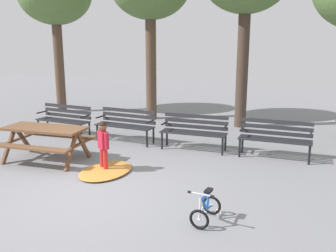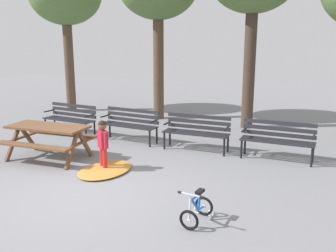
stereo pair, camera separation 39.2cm
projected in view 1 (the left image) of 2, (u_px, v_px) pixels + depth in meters
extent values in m
plane|color=gray|center=(86.00, 195.00, 6.47)|extent=(36.00, 36.00, 0.00)
cube|color=brown|center=(45.00, 128.00, 8.13)|extent=(1.85, 0.88, 0.05)
cube|color=brown|center=(30.00, 148.00, 7.68)|extent=(1.81, 0.36, 0.04)
cube|color=brown|center=(60.00, 135.00, 8.71)|extent=(1.81, 0.36, 0.04)
cube|color=brown|center=(9.00, 145.00, 8.21)|extent=(0.10, 0.57, 0.76)
cube|color=brown|center=(24.00, 140.00, 8.67)|extent=(0.10, 0.57, 0.76)
cube|color=brown|center=(16.00, 140.00, 8.43)|extent=(0.15, 1.10, 0.04)
cube|color=brown|center=(71.00, 151.00, 7.76)|extent=(0.10, 0.57, 0.76)
cube|color=brown|center=(83.00, 145.00, 8.23)|extent=(0.10, 0.57, 0.76)
cube|color=brown|center=(77.00, 145.00, 7.98)|extent=(0.15, 1.10, 0.04)
cube|color=#232328|center=(67.00, 119.00, 10.48)|extent=(1.60, 0.20, 0.03)
cube|color=#232328|center=(64.00, 120.00, 10.37)|extent=(1.60, 0.20, 0.03)
cube|color=#232328|center=(61.00, 121.00, 10.26)|extent=(1.60, 0.20, 0.03)
cube|color=#232328|center=(58.00, 122.00, 10.16)|extent=(1.60, 0.20, 0.03)
cube|color=#232328|center=(68.00, 116.00, 10.49)|extent=(1.60, 0.17, 0.09)
cube|color=#232328|center=(67.00, 111.00, 10.46)|extent=(1.60, 0.17, 0.09)
cube|color=#232328|center=(67.00, 106.00, 10.43)|extent=(1.60, 0.17, 0.09)
cylinder|color=black|center=(81.00, 132.00, 9.91)|extent=(0.05, 0.05, 0.44)
cylinder|color=black|center=(89.00, 130.00, 10.23)|extent=(0.05, 0.05, 0.44)
cube|color=black|center=(85.00, 117.00, 9.98)|extent=(0.07, 0.40, 0.03)
cylinder|color=black|center=(39.00, 127.00, 10.54)|extent=(0.05, 0.05, 0.44)
cylinder|color=black|center=(48.00, 124.00, 10.86)|extent=(0.05, 0.05, 0.44)
cube|color=black|center=(42.00, 112.00, 10.61)|extent=(0.07, 0.40, 0.03)
cube|color=#232328|center=(128.00, 125.00, 9.85)|extent=(1.60, 0.18, 0.03)
cube|color=#232328|center=(126.00, 125.00, 9.74)|extent=(1.60, 0.18, 0.03)
cube|color=#232328|center=(123.00, 126.00, 9.64)|extent=(1.60, 0.18, 0.03)
cube|color=#232328|center=(121.00, 127.00, 9.53)|extent=(1.60, 0.18, 0.03)
cube|color=#232328|center=(129.00, 121.00, 9.86)|extent=(1.60, 0.16, 0.09)
cube|color=#232328|center=(128.00, 116.00, 9.83)|extent=(1.60, 0.16, 0.09)
cube|color=#232328|center=(128.00, 111.00, 9.80)|extent=(1.60, 0.16, 0.09)
cylinder|color=black|center=(147.00, 139.00, 9.29)|extent=(0.05, 0.05, 0.44)
cylinder|color=black|center=(153.00, 135.00, 9.61)|extent=(0.05, 0.05, 0.44)
cube|color=black|center=(150.00, 122.00, 9.36)|extent=(0.07, 0.40, 0.03)
cylinder|color=black|center=(97.00, 132.00, 9.91)|extent=(0.05, 0.05, 0.44)
cylinder|color=black|center=(105.00, 130.00, 10.23)|extent=(0.05, 0.05, 0.44)
cube|color=black|center=(101.00, 117.00, 9.98)|extent=(0.07, 0.40, 0.03)
cube|color=#232328|center=(195.00, 131.00, 9.14)|extent=(1.60, 0.11, 0.03)
cube|color=#232328|center=(194.00, 132.00, 9.03)|extent=(1.60, 0.11, 0.03)
cube|color=#232328|center=(193.00, 133.00, 8.92)|extent=(1.60, 0.11, 0.03)
cube|color=#232328|center=(191.00, 135.00, 8.81)|extent=(1.60, 0.11, 0.03)
cube|color=#232328|center=(196.00, 127.00, 9.15)|extent=(1.60, 0.08, 0.09)
cube|color=#232328|center=(196.00, 122.00, 9.12)|extent=(1.60, 0.08, 0.09)
cube|color=#232328|center=(196.00, 116.00, 9.09)|extent=(1.60, 0.08, 0.09)
cylinder|color=black|center=(222.00, 146.00, 8.63)|extent=(0.05, 0.05, 0.44)
cylinder|color=black|center=(225.00, 142.00, 8.96)|extent=(0.05, 0.05, 0.44)
cube|color=black|center=(225.00, 128.00, 8.70)|extent=(0.05, 0.40, 0.03)
cylinder|color=black|center=(162.00, 140.00, 9.12)|extent=(0.05, 0.05, 0.44)
cylinder|color=black|center=(167.00, 137.00, 9.45)|extent=(0.05, 0.05, 0.44)
cube|color=black|center=(164.00, 123.00, 9.19)|extent=(0.05, 0.40, 0.03)
cube|color=#232328|center=(276.00, 138.00, 8.51)|extent=(1.60, 0.08, 0.03)
cube|color=#232328|center=(275.00, 139.00, 8.40)|extent=(1.60, 0.08, 0.03)
cube|color=#232328|center=(274.00, 140.00, 8.29)|extent=(1.60, 0.08, 0.03)
cube|color=#232328|center=(274.00, 142.00, 8.18)|extent=(1.60, 0.08, 0.03)
cube|color=#232328|center=(276.00, 133.00, 8.52)|extent=(1.60, 0.05, 0.09)
cube|color=#232328|center=(276.00, 128.00, 8.49)|extent=(1.60, 0.05, 0.09)
cube|color=#232328|center=(277.00, 122.00, 8.46)|extent=(1.60, 0.05, 0.09)
cylinder|color=black|center=(309.00, 155.00, 7.98)|extent=(0.05, 0.05, 0.44)
cylinder|color=black|center=(310.00, 150.00, 8.31)|extent=(0.05, 0.05, 0.44)
cube|color=black|center=(311.00, 135.00, 8.06)|extent=(0.04, 0.40, 0.03)
cylinder|color=black|center=(240.00, 148.00, 8.51)|extent=(0.05, 0.05, 0.44)
cylinder|color=black|center=(242.00, 144.00, 8.84)|extent=(0.05, 0.05, 0.44)
cube|color=black|center=(242.00, 129.00, 8.58)|extent=(0.04, 0.40, 0.03)
cylinder|color=red|center=(106.00, 161.00, 7.53)|extent=(0.09, 0.09, 0.48)
cube|color=black|center=(106.00, 170.00, 7.58)|extent=(0.17, 0.18, 0.06)
cylinder|color=red|center=(102.00, 159.00, 7.67)|extent=(0.09, 0.09, 0.48)
cube|color=black|center=(103.00, 168.00, 7.72)|extent=(0.17, 0.18, 0.06)
cube|color=#B71E33|center=(103.00, 140.00, 7.51)|extent=(0.29, 0.27, 0.35)
sphere|color=brown|center=(103.00, 127.00, 7.44)|extent=(0.18, 0.18, 0.18)
sphere|color=black|center=(102.00, 125.00, 7.44)|extent=(0.17, 0.17, 0.17)
cylinder|color=#B71E33|center=(106.00, 141.00, 7.37)|extent=(0.07, 0.07, 0.33)
cylinder|color=#B71E33|center=(100.00, 138.00, 7.64)|extent=(0.07, 0.07, 0.33)
torus|color=black|center=(199.00, 220.00, 5.25)|extent=(0.30, 0.07, 0.30)
cylinder|color=silver|center=(199.00, 220.00, 5.25)|extent=(0.05, 0.04, 0.04)
torus|color=black|center=(212.00, 205.00, 5.71)|extent=(0.30, 0.07, 0.30)
cylinder|color=silver|center=(212.00, 205.00, 5.71)|extent=(0.05, 0.04, 0.04)
torus|color=white|center=(218.00, 212.00, 5.68)|extent=(0.11, 0.03, 0.11)
torus|color=white|center=(205.00, 210.00, 5.78)|extent=(0.11, 0.03, 0.11)
cylinder|color=blue|center=(204.00, 203.00, 5.37)|extent=(0.06, 0.31, 0.32)
cylinder|color=blue|center=(208.00, 201.00, 5.52)|extent=(0.04, 0.08, 0.27)
cylinder|color=blue|center=(209.00, 207.00, 5.62)|extent=(0.05, 0.20, 0.05)
cylinder|color=silver|center=(200.00, 209.00, 5.24)|extent=(0.04, 0.07, 0.32)
cylinder|color=blue|center=(205.00, 197.00, 5.37)|extent=(0.06, 0.32, 0.05)
cube|color=black|center=(209.00, 191.00, 5.50)|extent=(0.11, 0.18, 0.04)
cylinder|color=silver|center=(201.00, 194.00, 5.21)|extent=(0.34, 0.06, 0.02)
cylinder|color=black|center=(212.00, 196.00, 5.13)|extent=(0.05, 0.04, 0.04)
cylinder|color=black|center=(190.00, 192.00, 5.28)|extent=(0.05, 0.04, 0.04)
ellipsoid|color=#C68438|center=(106.00, 171.00, 7.56)|extent=(1.02, 1.39, 0.07)
cylinder|color=brown|center=(59.00, 67.00, 13.65)|extent=(0.35, 0.35, 3.34)
cylinder|color=brown|center=(151.00, 68.00, 12.37)|extent=(0.35, 0.35, 3.45)
cylinder|color=#423328|center=(242.00, 69.00, 11.18)|extent=(0.35, 0.35, 3.56)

